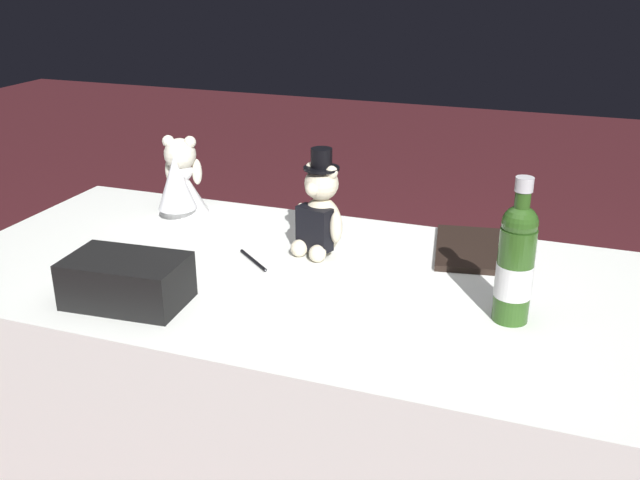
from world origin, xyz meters
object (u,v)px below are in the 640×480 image
at_px(teddy_bear_groom, 320,213).
at_px(gift_case_black, 127,281).
at_px(champagne_bottle, 516,262).
at_px(signing_pen, 254,261).
at_px(guestbook, 477,249).
at_px(teddy_bear_bride, 180,181).

xyz_separation_m(teddy_bear_groom, gift_case_black, (0.32, 0.42, -0.06)).
relative_size(champagne_bottle, signing_pen, 2.66).
bearing_deg(guestbook, teddy_bear_groom, 11.54).
bearing_deg(champagne_bottle, guestbook, -71.10).
height_order(teddy_bear_groom, gift_case_black, teddy_bear_groom).
height_order(teddy_bear_groom, signing_pen, teddy_bear_groom).
bearing_deg(signing_pen, champagne_bottle, 172.11).
distance_m(teddy_bear_groom, teddy_bear_bride, 0.53).
bearing_deg(teddy_bear_bride, champagne_bottle, 160.85).
xyz_separation_m(teddy_bear_bride, guestbook, (-0.90, -0.00, -0.10)).
height_order(teddy_bear_bride, gift_case_black, teddy_bear_bride).
bearing_deg(teddy_bear_groom, champagne_bottle, 158.18).
distance_m(teddy_bear_bride, signing_pen, 0.46).
height_order(teddy_bear_groom, teddy_bear_bride, teddy_bear_groom).
bearing_deg(teddy_bear_groom, teddy_bear_bride, -16.30).
xyz_separation_m(teddy_bear_bride, champagne_bottle, (-1.03, 0.36, 0.03)).
bearing_deg(guestbook, champagne_bottle, 99.59).
distance_m(teddy_bear_groom, champagne_bottle, 0.56).
relative_size(teddy_bear_bride, signing_pen, 1.98).
bearing_deg(champagne_bottle, signing_pen, -7.89).
bearing_deg(guestbook, signing_pen, 17.25).
distance_m(champagne_bottle, signing_pen, 0.68).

